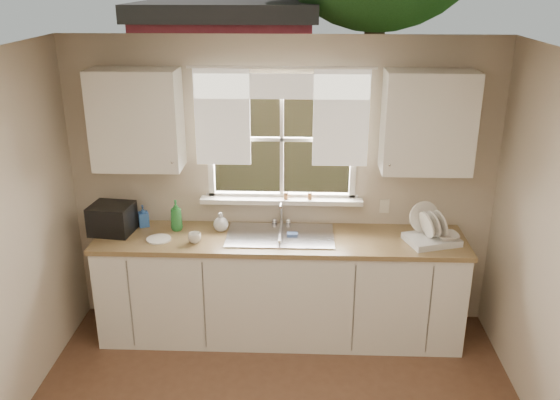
{
  "coord_description": "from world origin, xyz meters",
  "views": [
    {
      "loc": [
        0.18,
        -2.75,
        2.92
      ],
      "look_at": [
        0.0,
        1.65,
        1.25
      ],
      "focal_mm": 38.0,
      "sensor_mm": 36.0,
      "label": 1
    }
  ],
  "objects_px": {
    "soap_bottle_a": "(176,215)",
    "black_appliance": "(112,219)",
    "cup": "(195,238)",
    "dish_rack": "(431,234)"
  },
  "relations": [
    {
      "from": "cup",
      "to": "black_appliance",
      "type": "height_order",
      "value": "black_appliance"
    },
    {
      "from": "soap_bottle_a",
      "to": "black_appliance",
      "type": "relative_size",
      "value": 0.79
    },
    {
      "from": "soap_bottle_a",
      "to": "cup",
      "type": "relative_size",
      "value": 2.51
    },
    {
      "from": "black_appliance",
      "to": "soap_bottle_a",
      "type": "bearing_deg",
      "value": 15.08
    },
    {
      "from": "dish_rack",
      "to": "black_appliance",
      "type": "xyz_separation_m",
      "value": [
        -2.62,
        0.09,
        0.05
      ]
    },
    {
      "from": "soap_bottle_a",
      "to": "black_appliance",
      "type": "distance_m",
      "value": 0.53
    },
    {
      "from": "dish_rack",
      "to": "soap_bottle_a",
      "type": "bearing_deg",
      "value": 175.58
    },
    {
      "from": "soap_bottle_a",
      "to": "black_appliance",
      "type": "bearing_deg",
      "value": 172.11
    },
    {
      "from": "cup",
      "to": "soap_bottle_a",
      "type": "bearing_deg",
      "value": 107.56
    },
    {
      "from": "soap_bottle_a",
      "to": "black_appliance",
      "type": "xyz_separation_m",
      "value": [
        -0.52,
        -0.07,
        -0.01
      ]
    }
  ]
}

